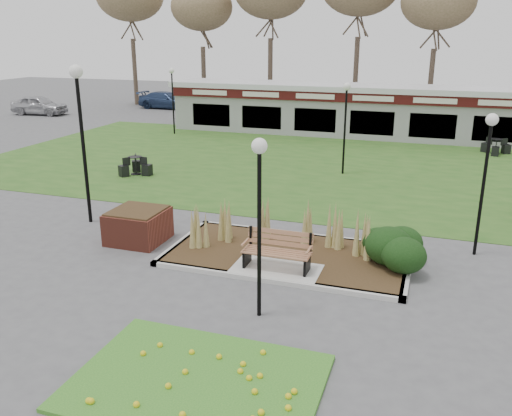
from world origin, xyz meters
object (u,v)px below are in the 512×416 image
(lamp_post_mid_left, at_px, (80,110))
(car_black, at_px, (232,102))
(park_bench, at_px, (278,250))
(lamp_post_mid_right, at_px, (346,108))
(lamp_post_far_left, at_px, (172,86))
(bistro_set_a, at_px, (136,168))
(bistro_set_d, at_px, (496,149))
(lamp_post_near_left, at_px, (259,190))
(brick_planter, at_px, (138,225))
(lamp_post_near_right, at_px, (488,154))
(food_pavilion, at_px, (375,111))
(car_blue, at_px, (166,100))
(car_silver, at_px, (39,105))

(lamp_post_mid_left, xyz_separation_m, car_black, (-4.83, 25.02, -2.82))
(park_bench, bearing_deg, lamp_post_mid_right, 91.01)
(lamp_post_far_left, xyz_separation_m, bistro_set_a, (2.88, -9.27, -2.51))
(park_bench, relative_size, bistro_set_d, 1.22)
(lamp_post_near_left, distance_m, lamp_post_mid_right, 12.66)
(brick_planter, xyz_separation_m, bistro_set_d, (10.69, 16.00, -0.21))
(park_bench, height_order, lamp_post_mid_right, lamp_post_mid_right)
(lamp_post_near_right, height_order, lamp_post_far_left, same)
(bistro_set_d, bearing_deg, food_pavilion, 154.79)
(lamp_post_mid_right, xyz_separation_m, car_blue, (-16.90, 16.35, -2.13))
(lamp_post_mid_left, bearing_deg, car_black, 100.93)
(lamp_post_mid_left, xyz_separation_m, car_silver, (-17.58, 19.02, -2.85))
(car_blue, bearing_deg, bistro_set_d, -111.95)
(lamp_post_far_left, bearing_deg, car_black, 91.17)
(bistro_set_a, bearing_deg, lamp_post_far_left, 107.27)
(lamp_post_near_right, distance_m, car_black, 29.07)
(lamp_post_near_right, bearing_deg, lamp_post_far_left, 139.07)
(car_black, bearing_deg, car_blue, 114.52)
(lamp_post_mid_left, bearing_deg, car_silver, 132.75)
(lamp_post_near_left, bearing_deg, bistro_set_d, 72.37)
(bistro_set_d, bearing_deg, car_silver, 172.55)
(car_silver, bearing_deg, lamp_post_near_right, -126.32)
(brick_planter, height_order, car_blue, car_blue)
(bistro_set_d, relative_size, car_silver, 0.34)
(brick_planter, distance_m, bistro_set_d, 19.25)
(food_pavilion, relative_size, bistro_set_d, 17.62)
(park_bench, distance_m, lamp_post_near_right, 5.93)
(brick_planter, xyz_separation_m, food_pavilion, (4.40, 18.96, 1.00))
(lamp_post_far_left, height_order, bistro_set_d, lamp_post_far_left)
(lamp_post_near_left, height_order, car_silver, lamp_post_near_left)
(lamp_post_far_left, bearing_deg, lamp_post_mid_left, -72.87)
(brick_planter, relative_size, bistro_set_a, 1.05)
(park_bench, xyz_separation_m, lamp_post_near_left, (0.26, -2.25, 2.20))
(bistro_set_d, bearing_deg, lamp_post_far_left, -180.00)
(lamp_post_mid_left, distance_m, car_silver, 26.05)
(lamp_post_near_left, distance_m, car_silver, 33.71)
(bistro_set_d, relative_size, car_black, 0.32)
(brick_planter, xyz_separation_m, lamp_post_far_left, (-6.95, 16.00, 2.31))
(car_blue, bearing_deg, food_pavilion, -111.18)
(lamp_post_near_right, bearing_deg, bistro_set_a, 160.44)
(car_black, bearing_deg, lamp_post_mid_right, -120.65)
(car_black, bearing_deg, brick_planter, -140.09)
(car_black, relative_size, car_blue, 0.97)
(brick_planter, height_order, lamp_post_mid_right, lamp_post_mid_right)
(lamp_post_near_right, height_order, car_silver, lamp_post_near_right)
(lamp_post_near_left, height_order, lamp_post_mid_left, lamp_post_mid_left)
(lamp_post_near_right, height_order, car_blue, lamp_post_near_right)
(car_blue, bearing_deg, lamp_post_near_left, -147.91)
(park_bench, height_order, bistro_set_a, park_bench)
(brick_planter, distance_m, lamp_post_mid_right, 10.78)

